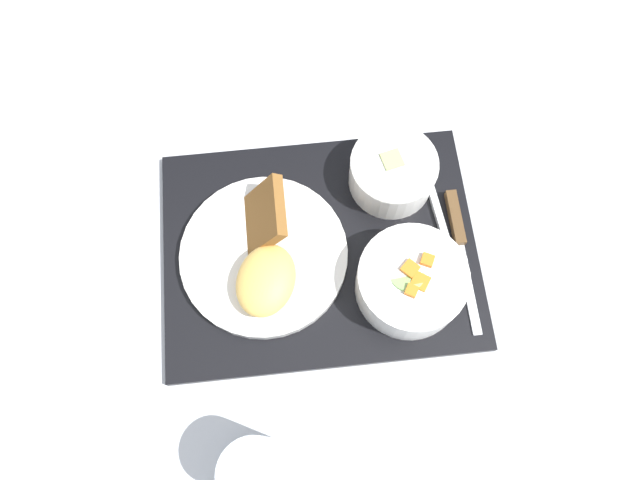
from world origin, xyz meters
TOP-DOWN VIEW (x-y plane):
  - ground_plane at (0.00, 0.00)m, footprint 4.00×4.00m
  - serving_tray at (0.00, 0.00)m, footprint 0.44×0.36m
  - bowl_salad at (-0.09, 0.08)m, footprint 0.13×0.13m
  - bowl_soup at (-0.12, -0.07)m, footprint 0.11×0.11m
  - plate_main at (0.07, 0.00)m, footprint 0.21×0.21m
  - knife at (-0.18, 0.03)m, footprint 0.04×0.19m
  - spoon at (-0.16, 0.04)m, footprint 0.04×0.15m
  - glass_water at (0.13, 0.24)m, footprint 0.08×0.08m

SIDE VIEW (x-z plane):
  - ground_plane at x=0.00m, z-range 0.00..0.00m
  - serving_tray at x=0.00m, z-range 0.00..0.01m
  - spoon at x=-0.16m, z-range 0.01..0.02m
  - knife at x=-0.18m, z-range 0.01..0.03m
  - plate_main at x=0.07m, z-range -0.01..0.07m
  - glass_water at x=0.13m, z-range -0.01..0.09m
  - bowl_soup at x=-0.12m, z-range 0.02..0.07m
  - bowl_salad at x=-0.09m, z-range 0.01..0.08m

